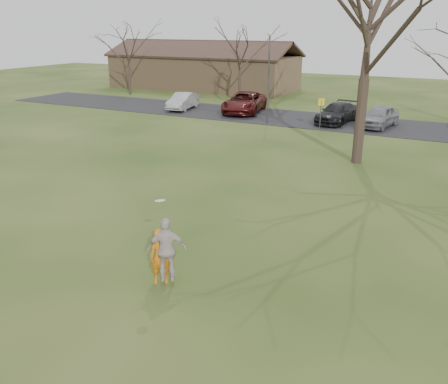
{
  "coord_description": "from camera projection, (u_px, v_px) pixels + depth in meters",
  "views": [
    {
      "loc": [
        6.7,
        -9.07,
        6.67
      ],
      "look_at": [
        0.0,
        4.0,
        1.5
      ],
      "focal_mm": 38.19,
      "sensor_mm": 36.0,
      "label": 1
    }
  ],
  "objects": [
    {
      "name": "car_3",
      "position": [
        337.0,
        113.0,
        33.96
      ],
      "size": [
        2.41,
        4.88,
        1.37
      ],
      "primitive_type": "imported",
      "rotation": [
        0.0,
        0.0,
        -0.11
      ],
      "color": "black",
      "rests_on": "parking_strip"
    },
    {
      "name": "ground",
      "position": [
        156.0,
        289.0,
        12.71
      ],
      "size": [
        120.0,
        120.0,
        0.0
      ],
      "primitive_type": "plane",
      "color": "#1E380F",
      "rests_on": "ground"
    },
    {
      "name": "catching_play",
      "position": [
        167.0,
        250.0,
        12.6
      ],
      "size": [
        1.13,
        0.88,
        2.36
      ],
      "color": "#BFAFAB",
      "rests_on": "ground"
    },
    {
      "name": "sign_yellow",
      "position": [
        321.0,
        108.0,
        31.55
      ],
      "size": [
        0.35,
        0.35,
        2.08
      ],
      "color": "#47474C",
      "rests_on": "ground"
    },
    {
      "name": "small_tree_row",
      "position": [
        440.0,
        65.0,
        34.76
      ],
      "size": [
        55.0,
        5.9,
        8.5
      ],
      "color": "#352821",
      "rests_on": "ground"
    },
    {
      "name": "car_2",
      "position": [
        244.0,
        102.0,
        37.87
      ],
      "size": [
        3.65,
        6.11,
        1.59
      ],
      "primitive_type": "imported",
      "rotation": [
        0.0,
        0.0,
        0.19
      ],
      "color": "#4C1211",
      "rests_on": "parking_strip"
    },
    {
      "name": "player_defender",
      "position": [
        160.0,
        257.0,
        12.8
      ],
      "size": [
        0.68,
        0.63,
        1.55
      ],
      "primitive_type": "imported",
      "rotation": [
        0.0,
        0.0,
        0.61
      ],
      "color": "orange",
      "rests_on": "ground"
    },
    {
      "name": "building",
      "position": [
        203.0,
        70.0,
        52.57
      ],
      "size": [
        20.6,
        8.5,
        5.14
      ],
      "color": "#8C6D4C",
      "rests_on": "ground"
    },
    {
      "name": "car_1",
      "position": [
        183.0,
        101.0,
        39.36
      ],
      "size": [
        2.02,
        4.25,
        1.34
      ],
      "primitive_type": "imported",
      "rotation": [
        0.0,
        0.0,
        0.15
      ],
      "color": "#A7A6AC",
      "rests_on": "parking_strip"
    },
    {
      "name": "big_tree",
      "position": [
        370.0,
        17.0,
        22.11
      ],
      "size": [
        9.0,
        9.0,
        14.0
      ],
      "primitive_type": null,
      "color": "#352821",
      "rests_on": "ground"
    },
    {
      "name": "parking_strip",
      "position": [
        359.0,
        124.0,
        33.69
      ],
      "size": [
        62.0,
        6.5,
        0.04
      ],
      "primitive_type": "cube",
      "color": "black",
      "rests_on": "ground"
    },
    {
      "name": "car_4",
      "position": [
        379.0,
        116.0,
        32.52
      ],
      "size": [
        2.37,
        4.44,
        1.44
      ],
      "primitive_type": "imported",
      "rotation": [
        0.0,
        0.0,
        -0.17
      ],
      "color": "gray",
      "rests_on": "parking_strip"
    },
    {
      "name": "lamp_post",
      "position": [
        269.0,
        66.0,
        32.86
      ],
      "size": [
        0.34,
        0.34,
        6.27
      ],
      "color": "#47474C",
      "rests_on": "ground"
    }
  ]
}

